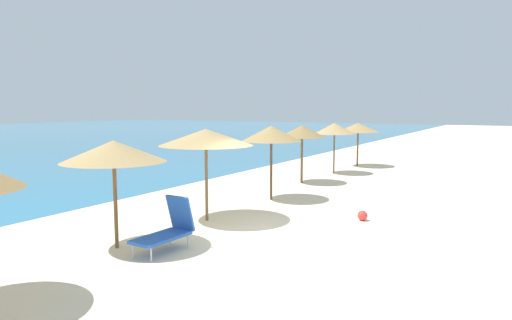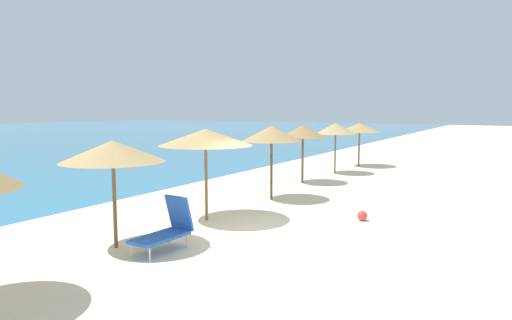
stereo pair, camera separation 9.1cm
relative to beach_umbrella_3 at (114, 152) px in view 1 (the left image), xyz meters
name	(u,v)px [view 1 (the left image)]	position (x,y,z in m)	size (l,w,h in m)	color
ground_plane	(266,234)	(2.74, -2.37, -2.19)	(160.00, 160.00, 0.00)	beige
beach_umbrella_3	(114,152)	(0.00, 0.00, 0.00)	(2.31, 2.31, 2.44)	brown
beach_umbrella_4	(206,137)	(3.11, -0.26, 0.15)	(2.62, 2.62, 2.58)	brown
beach_umbrella_5	(271,134)	(6.63, -0.44, 0.08)	(2.05, 2.05, 2.55)	brown
beach_umbrella_6	(302,132)	(10.40, 0.12, -0.03)	(1.96, 1.96, 2.43)	brown
beach_umbrella_7	(334,129)	(13.77, -0.06, -0.04)	(1.98, 1.98, 2.42)	brown
beach_umbrella_8	(358,128)	(16.99, -0.20, -0.10)	(2.24, 2.24, 2.34)	brown
lounge_chair_0	(168,229)	(0.47, -1.11, -1.72)	(1.49, 0.71, 1.17)	blue
beach_ball	(362,216)	(5.27, -4.07, -2.05)	(0.28, 0.28, 0.28)	red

